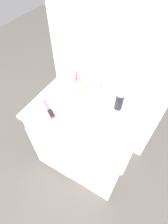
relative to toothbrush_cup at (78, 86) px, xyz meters
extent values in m
plane|color=#4C4742|center=(0.16, -0.14, -0.80)|extent=(6.00, 6.00, 0.00)
cube|color=beige|center=(0.16, 0.19, 0.30)|extent=(0.98, 0.08, 2.20)
cube|color=white|center=(0.16, -0.14, -0.44)|extent=(0.77, 0.53, 0.72)
cube|color=white|center=(-0.03, -0.42, -0.48)|extent=(0.37, 0.02, 0.57)
cube|color=white|center=(0.35, -0.42, -0.24)|extent=(0.34, 0.02, 0.17)
cube|color=silver|center=(0.08, -0.44, -0.48)|extent=(0.02, 0.02, 0.09)
cube|color=silver|center=(0.35, -0.44, -0.24)|extent=(0.10, 0.02, 0.01)
cube|color=silver|center=(0.16, -0.14, -0.07)|extent=(0.80, 0.57, 0.03)
ellipsoid|color=beige|center=(0.16, -0.14, -0.13)|extent=(0.30, 0.31, 0.14)
cylinder|color=silver|center=(0.16, -0.14, -0.19)|extent=(0.03, 0.03, 0.01)
cube|color=silver|center=(0.16, 0.13, -0.01)|extent=(0.80, 0.02, 0.09)
cube|color=silver|center=(0.16, 0.04, -0.04)|extent=(0.09, 0.06, 0.02)
cylinder|color=silver|center=(0.16, 0.04, 0.01)|extent=(0.02, 0.02, 0.08)
cylinder|color=silver|center=(0.16, 0.01, 0.05)|extent=(0.02, 0.06, 0.02)
sphere|color=silver|center=(0.16, 0.05, 0.07)|extent=(0.03, 0.03, 0.03)
cylinder|color=silver|center=(0.00, 0.00, -0.01)|extent=(0.08, 0.08, 0.10)
cylinder|color=orange|center=(0.03, 0.00, 0.03)|extent=(0.04, 0.01, 0.16)
cube|color=white|center=(0.04, 0.00, 0.11)|extent=(0.02, 0.02, 0.03)
cylinder|color=#D13838|center=(-0.02, 0.02, 0.04)|extent=(0.04, 0.04, 0.18)
cube|color=white|center=(-0.04, 0.04, 0.13)|extent=(0.02, 0.02, 0.03)
cylinder|color=purple|center=(0.00, -0.03, 0.03)|extent=(0.01, 0.04, 0.17)
cube|color=white|center=(-0.01, -0.05, 0.12)|extent=(0.01, 0.02, 0.03)
cylinder|color=black|center=(0.34, 0.00, 0.01)|extent=(0.06, 0.06, 0.13)
cylinder|color=white|center=(0.34, 0.00, 0.09)|extent=(0.06, 0.06, 0.02)
cube|color=#C1517F|center=(-0.12, -0.25, -0.05)|extent=(0.11, 0.08, 0.01)
cube|color=#C1517F|center=(-0.03, -0.30, -0.05)|extent=(0.09, 0.07, 0.02)
cube|color=black|center=(-0.03, -0.30, -0.03)|extent=(0.07, 0.06, 0.01)
ellipsoid|color=#A8BCA3|center=(0.43, -0.20, 0.00)|extent=(0.18, 0.15, 0.11)
ellipsoid|color=#B0C6AB|center=(0.47, -0.22, -0.02)|extent=(0.11, 0.11, 0.08)
camera|label=1|loc=(0.55, -0.83, 0.91)|focal=28.00mm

